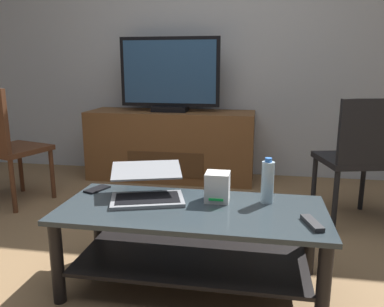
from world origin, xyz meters
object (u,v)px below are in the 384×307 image
cell_phone (97,189)px  tv_remote (312,223)px  media_cabinet (171,145)px  laptop (147,187)px  router_box (217,187)px  water_bottle_near (268,182)px  coffee_table (192,233)px  dining_chair (359,154)px  side_chair (4,142)px  television (170,76)px

cell_phone → tv_remote: bearing=7.0°
media_cabinet → laptop: media_cabinet is taller
router_box → water_bottle_near: size_ratio=0.64×
router_box → cell_phone: bearing=175.4°
tv_remote → water_bottle_near: bearing=110.7°
coffee_table → router_box: 0.26m
coffee_table → cell_phone: (-0.56, 0.17, 0.14)m
dining_chair → side_chair: 2.62m
coffee_table → water_bottle_near: water_bottle_near is taller
side_chair → water_bottle_near: 2.14m
dining_chair → cell_phone: (-1.54, -0.80, -0.07)m
side_chair → laptop: side_chair is taller
media_cabinet → side_chair: bearing=-139.1°
dining_chair → coffee_table: bearing=-135.2°
side_chair → cell_phone: 1.31m
router_box → tv_remote: bearing=-28.3°
laptop → tv_remote: bearing=-14.9°
dining_chair → router_box: dining_chair is taller
media_cabinet → cell_phone: 1.69m
television → water_bottle_near: bearing=-62.4°
television → laptop: bearing=-80.7°
cell_phone → laptop: bearing=7.5°
coffee_table → dining_chair: bearing=44.8°
router_box → cell_phone: size_ratio=1.05×
television → cell_phone: 1.76m
media_cabinet → side_chair: 1.47m
media_cabinet → router_box: 1.87m
television → laptop: size_ratio=2.09×
coffee_table → water_bottle_near: 0.45m
dining_chair → laptop: bearing=-144.5°
coffee_table → media_cabinet: 1.94m
water_bottle_near → coffee_table: bearing=-159.3°
cell_phone → dining_chair: bearing=49.1°
television → coffee_table: bearing=-73.8°
media_cabinet → dining_chair: bearing=-30.4°
side_chair → router_box: bearing=-24.2°
side_chair → cell_phone: size_ratio=6.64×
tv_remote → laptop: bearing=148.9°
cell_phone → router_box: bearing=17.0°
tv_remote → dining_chair: bearing=52.0°
media_cabinet → television: 0.66m
laptop → water_bottle_near: 0.61m
side_chair → router_box: (1.75, -0.79, -0.02)m
laptop → cell_phone: (-0.31, 0.08, -0.05)m
dining_chair → water_bottle_near: 1.05m
media_cabinet → coffee_table: bearing=-74.0°
coffee_table → water_bottle_near: size_ratio=5.58×
television → tv_remote: television is taller
media_cabinet → side_chair: (-1.11, -0.96, 0.18)m
cell_phone → tv_remote: 1.14m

